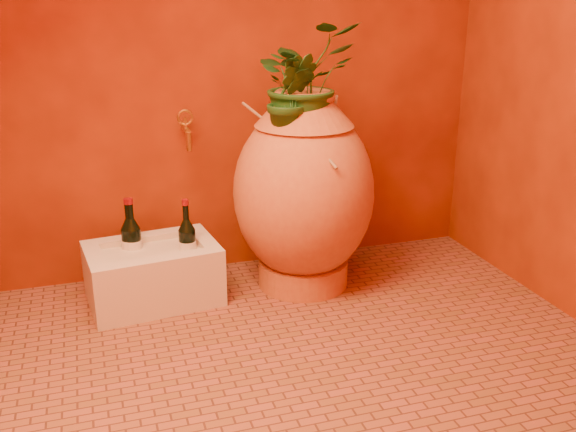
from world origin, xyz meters
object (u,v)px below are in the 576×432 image
object	(u,v)px
stone_basin	(153,274)
wine_bottle_a	(133,243)
wine_bottle_c	(131,243)
wall_tap	(186,128)
amphora	(304,192)
wine_bottle_b	(187,244)

from	to	relation	value
stone_basin	wine_bottle_a	size ratio (longest dim) A/B	1.85
wine_bottle_c	wall_tap	world-z (taller)	wall_tap
amphora	stone_basin	size ratio (longest dim) A/B	1.53
stone_basin	wall_tap	distance (m)	0.71
amphora	wine_bottle_b	world-z (taller)	amphora
stone_basin	wall_tap	world-z (taller)	wall_tap
stone_basin	wine_bottle_a	world-z (taller)	wine_bottle_a
stone_basin	wine_bottle_c	size ratio (longest dim) A/B	1.86
amphora	wine_bottle_a	xyz separation A→B (m)	(-0.80, 0.11, -0.21)
wine_bottle_b	wine_bottle_a	bearing A→B (deg)	160.75
wall_tap	wine_bottle_b	bearing A→B (deg)	-103.65
wine_bottle_a	stone_basin	bearing A→B (deg)	-43.29
amphora	wall_tap	size ratio (longest dim) A/B	5.27
wine_bottle_b	wall_tap	distance (m)	0.55
wine_bottle_b	wall_tap	xyz separation A→B (m)	(0.06, 0.23, 0.50)
wine_bottle_a	amphora	bearing A→B (deg)	-7.63
stone_basin	wine_bottle_c	distance (m)	0.18
stone_basin	wine_bottle_a	distance (m)	0.17
wine_bottle_a	wine_bottle_c	world-z (taller)	wine_bottle_a
amphora	wine_bottle_a	bearing A→B (deg)	172.37
stone_basin	wine_bottle_b	world-z (taller)	wine_bottle_b
wine_bottle_a	wall_tap	xyz separation A→B (m)	(0.30, 0.15, 0.50)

